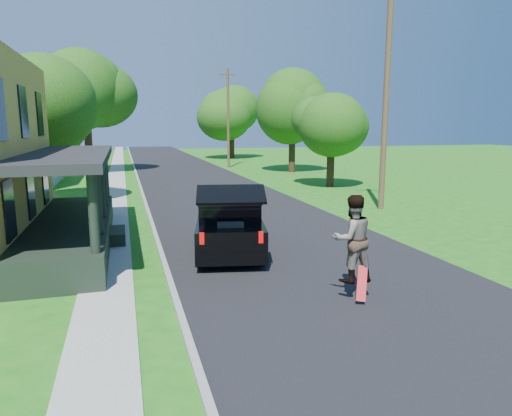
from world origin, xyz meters
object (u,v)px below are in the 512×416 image
object	(u,v)px
black_suv	(229,223)
skateboarder	(352,239)
utility_pole_near	(386,96)
tree_right_near	(331,120)

from	to	relation	value
black_suv	skateboarder	size ratio (longest dim) A/B	2.67
skateboarder	utility_pole_near	size ratio (longest dim) A/B	0.19
tree_right_near	black_suv	bearing A→B (deg)	-126.15
black_suv	utility_pole_near	world-z (taller)	utility_pole_near
utility_pole_near	black_suv	bearing A→B (deg)	-129.98
skateboarder	tree_right_near	xyz separation A→B (m)	(8.12, 18.33, 2.89)
black_suv	tree_right_near	xyz separation A→B (m)	(9.90, 13.56, 3.41)
skateboarder	black_suv	bearing A→B (deg)	-71.55
black_suv	utility_pole_near	size ratio (longest dim) A/B	0.52
tree_right_near	utility_pole_near	distance (m)	8.39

